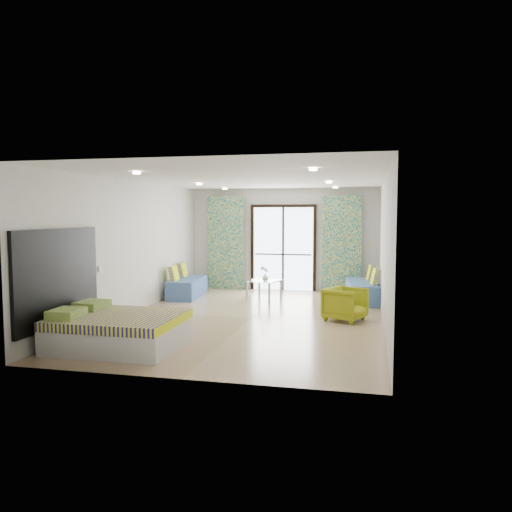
% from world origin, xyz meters
% --- Properties ---
extents(floor, '(5.00, 7.50, 0.01)m').
position_xyz_m(floor, '(0.00, 0.00, 0.00)').
color(floor, '#9F805F').
rests_on(floor, ground).
extents(ceiling, '(5.00, 7.50, 0.01)m').
position_xyz_m(ceiling, '(0.00, 0.00, 2.70)').
color(ceiling, silver).
rests_on(ceiling, ground).
extents(wall_back, '(5.00, 0.01, 2.70)m').
position_xyz_m(wall_back, '(0.00, 3.75, 1.35)').
color(wall_back, silver).
rests_on(wall_back, ground).
extents(wall_front, '(5.00, 0.01, 2.70)m').
position_xyz_m(wall_front, '(0.00, -3.75, 1.35)').
color(wall_front, silver).
rests_on(wall_front, ground).
extents(wall_left, '(0.01, 7.50, 2.70)m').
position_xyz_m(wall_left, '(-2.50, 0.00, 1.35)').
color(wall_left, silver).
rests_on(wall_left, ground).
extents(wall_right, '(0.01, 7.50, 2.70)m').
position_xyz_m(wall_right, '(2.50, 0.00, 1.35)').
color(wall_right, silver).
rests_on(wall_right, ground).
extents(balcony_door, '(1.76, 0.08, 2.28)m').
position_xyz_m(balcony_door, '(0.00, 3.72, 1.26)').
color(balcony_door, black).
rests_on(balcony_door, floor).
extents(balcony_rail, '(1.52, 0.03, 0.04)m').
position_xyz_m(balcony_rail, '(0.00, 3.73, 0.95)').
color(balcony_rail, '#595451').
rests_on(balcony_rail, balcony_door).
extents(curtain_left, '(1.00, 0.10, 2.50)m').
position_xyz_m(curtain_left, '(-1.55, 3.57, 1.25)').
color(curtain_left, silver).
rests_on(curtain_left, floor).
extents(curtain_right, '(1.00, 0.10, 2.50)m').
position_xyz_m(curtain_right, '(1.55, 3.57, 1.25)').
color(curtain_right, silver).
rests_on(curtain_right, floor).
extents(downlight_a, '(0.12, 0.12, 0.02)m').
position_xyz_m(downlight_a, '(-1.40, -2.00, 2.67)').
color(downlight_a, '#FFE0B2').
rests_on(downlight_a, ceiling).
extents(downlight_b, '(0.12, 0.12, 0.02)m').
position_xyz_m(downlight_b, '(1.40, -2.00, 2.67)').
color(downlight_b, '#FFE0B2').
rests_on(downlight_b, ceiling).
extents(downlight_c, '(0.12, 0.12, 0.02)m').
position_xyz_m(downlight_c, '(-1.40, 1.00, 2.67)').
color(downlight_c, '#FFE0B2').
rests_on(downlight_c, ceiling).
extents(downlight_d, '(0.12, 0.12, 0.02)m').
position_xyz_m(downlight_d, '(1.40, 1.00, 2.67)').
color(downlight_d, '#FFE0B2').
rests_on(downlight_d, ceiling).
extents(downlight_e, '(0.12, 0.12, 0.02)m').
position_xyz_m(downlight_e, '(-1.40, 3.00, 2.67)').
color(downlight_e, '#FFE0B2').
rests_on(downlight_e, ceiling).
extents(downlight_f, '(0.12, 0.12, 0.02)m').
position_xyz_m(downlight_f, '(1.40, 3.00, 2.67)').
color(downlight_f, '#FFE0B2').
rests_on(downlight_f, ceiling).
extents(headboard, '(0.06, 2.10, 1.50)m').
position_xyz_m(headboard, '(-2.46, -2.58, 1.05)').
color(headboard, black).
rests_on(headboard, floor).
extents(switch_plate, '(0.02, 0.10, 0.10)m').
position_xyz_m(switch_plate, '(-2.47, -1.33, 1.05)').
color(switch_plate, silver).
rests_on(switch_plate, wall_left).
extents(bed, '(1.83, 1.49, 0.63)m').
position_xyz_m(bed, '(-1.47, -2.58, 0.26)').
color(bed, silver).
rests_on(bed, floor).
extents(daybed_left, '(0.78, 1.68, 0.80)m').
position_xyz_m(daybed_left, '(-2.11, 2.08, 0.25)').
color(daybed_left, '#3D5D92').
rests_on(daybed_left, floor).
extents(daybed_right, '(0.84, 1.73, 0.82)m').
position_xyz_m(daybed_right, '(2.11, 2.32, 0.26)').
color(daybed_right, '#3D5D92').
rests_on(daybed_right, floor).
extents(coffee_table, '(0.86, 0.86, 0.79)m').
position_xyz_m(coffee_table, '(-0.19, 2.16, 0.40)').
color(coffee_table, silver).
rests_on(coffee_table, floor).
extents(vase, '(0.20, 0.20, 0.16)m').
position_xyz_m(vase, '(-0.15, 2.11, 0.53)').
color(vase, white).
rests_on(vase, coffee_table).
extents(armchair, '(0.85, 0.87, 0.70)m').
position_xyz_m(armchair, '(1.80, 0.13, 0.35)').
color(armchair, olive).
rests_on(armchair, floor).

